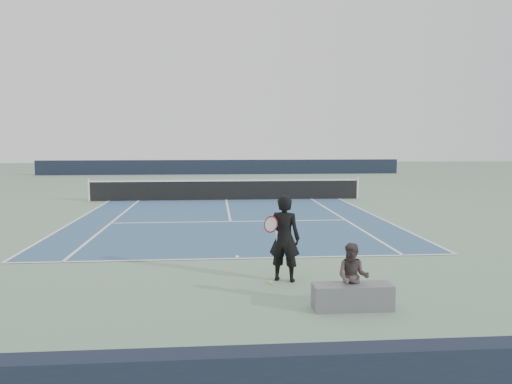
{
  "coord_description": "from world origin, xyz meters",
  "views": [
    {
      "loc": [
        -0.53,
        -23.67,
        2.87
      ],
      "look_at": [
        0.86,
        -6.91,
        1.1
      ],
      "focal_mm": 35.0,
      "sensor_mm": 36.0,
      "label": 1
    }
  ],
  "objects": [
    {
      "name": "court_surface",
      "position": [
        0.0,
        0.0,
        0.01
      ],
      "size": [
        10.97,
        23.77,
        0.01
      ],
      "primitive_type": "cube",
      "color": "#325478",
      "rests_on": "ground"
    },
    {
      "name": "tennis_net",
      "position": [
        0.0,
        0.0,
        0.5
      ],
      "size": [
        12.9,
        0.1,
        1.07
      ],
      "color": "silver",
      "rests_on": "ground"
    },
    {
      "name": "tennis_player",
      "position": [
        0.86,
        -13.82,
        0.88
      ],
      "size": [
        0.85,
        0.69,
        1.77
      ],
      "color": "black",
      "rests_on": "ground"
    },
    {
      "name": "tennis_ball",
      "position": [
        0.56,
        -14.05,
        0.04
      ],
      "size": [
        0.07,
        0.07,
        0.07
      ],
      "primitive_type": "sphere",
      "color": "#C2D72C",
      "rests_on": "ground"
    },
    {
      "name": "spectator_bench",
      "position": [
        1.78,
        -15.61,
        0.4
      ],
      "size": [
        1.4,
        0.95,
        1.15
      ],
      "color": "slate",
      "rests_on": "ground"
    },
    {
      "name": "windscreen_far",
      "position": [
        0.0,
        17.88,
        0.6
      ],
      "size": [
        30.0,
        0.25,
        1.2
      ],
      "primitive_type": "cube",
      "color": "black",
      "rests_on": "ground"
    },
    {
      "name": "ground",
      "position": [
        0.0,
        0.0,
        0.0
      ],
      "size": [
        80.0,
        80.0,
        0.0
      ],
      "primitive_type": "plane",
      "color": "slate"
    }
  ]
}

